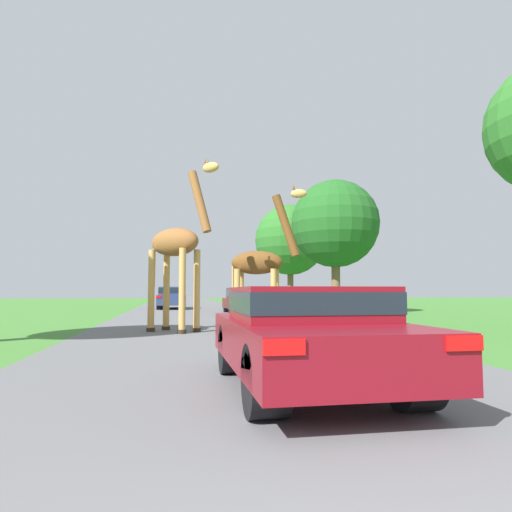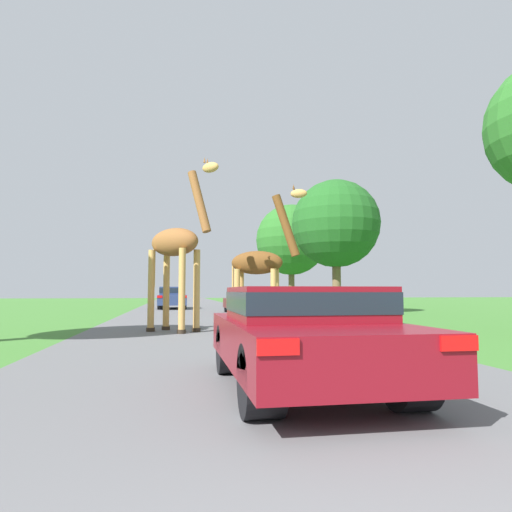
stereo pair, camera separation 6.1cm
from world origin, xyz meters
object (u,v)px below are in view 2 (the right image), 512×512
(car_lead_maroon, at_px, (304,332))
(giraffe_companion, at_px, (177,250))
(giraffe_near_road, at_px, (261,265))
(tree_left_edge, at_px, (291,240))
(car_queue_left, at_px, (172,297))
(tree_right_cluster, at_px, (336,224))
(car_queue_right, at_px, (245,300))

(car_lead_maroon, bearing_deg, giraffe_companion, 100.64)
(giraffe_near_road, bearing_deg, giraffe_companion, -42.18)
(tree_left_edge, bearing_deg, giraffe_near_road, -107.23)
(car_lead_maroon, bearing_deg, giraffe_near_road, 82.37)
(car_queue_left, xyz_separation_m, tree_right_cluster, (8.95, -7.82, 4.13))
(car_queue_right, xyz_separation_m, car_queue_left, (-3.98, 6.87, 0.06))
(car_lead_maroon, xyz_separation_m, tree_left_edge, (7.59, 29.93, 4.62))
(giraffe_companion, distance_m, car_queue_right, 11.94)
(car_lead_maroon, height_order, tree_left_edge, tree_left_edge)
(car_lead_maroon, height_order, tree_right_cluster, tree_right_cluster)
(giraffe_near_road, relative_size, car_queue_right, 1.14)
(tree_right_cluster, bearing_deg, giraffe_near_road, -123.65)
(giraffe_near_road, distance_m, tree_left_edge, 21.52)
(giraffe_companion, height_order, car_queue_left, giraffe_companion)
(car_lead_maroon, xyz_separation_m, car_queue_right, (2.21, 19.42, 0.04))
(car_queue_left, relative_size, tree_left_edge, 0.58)
(car_lead_maroon, xyz_separation_m, car_queue_left, (-1.76, 26.29, 0.11))
(giraffe_near_road, relative_size, car_queue_left, 1.01)
(car_queue_left, height_order, tree_left_edge, tree_left_edge)
(car_queue_right, relative_size, tree_right_cluster, 0.57)
(car_queue_left, bearing_deg, tree_right_cluster, -41.13)
(tree_left_edge, distance_m, tree_right_cluster, 11.47)
(giraffe_near_road, xyz_separation_m, car_queue_right, (0.93, 9.82, -1.36))
(tree_left_edge, height_order, tree_right_cluster, tree_left_edge)
(car_queue_right, bearing_deg, giraffe_near_road, -95.39)
(giraffe_near_road, height_order, giraffe_companion, giraffe_companion)
(giraffe_companion, relative_size, car_queue_right, 1.21)
(car_queue_left, bearing_deg, giraffe_companion, -89.30)
(tree_left_edge, bearing_deg, car_queue_left, -158.74)
(giraffe_companion, bearing_deg, giraffe_near_road, 158.82)
(giraffe_near_road, bearing_deg, car_lead_maroon, 14.03)
(giraffe_near_road, height_order, tree_left_edge, tree_left_edge)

